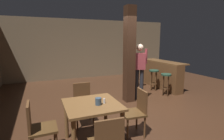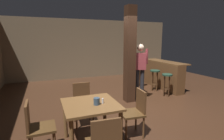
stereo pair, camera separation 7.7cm
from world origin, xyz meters
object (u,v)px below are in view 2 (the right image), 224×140
(salt_shaker, at_px, (103,101))
(bar_counter, at_px, (162,74))
(napkin_cup, at_px, (97,101))
(standing_person, at_px, (140,68))
(chair_west, at_px, (36,126))
(bar_stool_mid, at_px, (155,75))
(chair_east, at_px, (135,110))
(bar_stool_far, at_px, (141,73))
(bar_stool_near, at_px, (167,80))
(dining_table, at_px, (91,111))
(chair_north, at_px, (83,101))

(salt_shaker, distance_m, bar_counter, 4.28)
(napkin_cup, relative_size, standing_person, 0.07)
(chair_west, bearing_deg, salt_shaker, -5.65)
(salt_shaker, height_order, bar_stool_mid, salt_shaker)
(bar_counter, xyz_separation_m, bar_stool_mid, (-0.49, -0.20, 0.05))
(standing_person, bearing_deg, chair_east, -122.55)
(standing_person, relative_size, bar_stool_far, 2.32)
(salt_shaker, distance_m, bar_stool_far, 4.17)
(napkin_cup, height_order, bar_stool_far, napkin_cup)
(chair_west, distance_m, bar_stool_near, 4.27)
(napkin_cup, bearing_deg, chair_west, 172.41)
(bar_counter, bearing_deg, bar_stool_near, -119.01)
(bar_stool_near, bearing_deg, bar_stool_far, 96.59)
(chair_west, distance_m, bar_stool_mid, 4.58)
(bar_stool_near, bearing_deg, chair_east, -140.90)
(dining_table, bearing_deg, bar_stool_far, 47.24)
(bar_counter, height_order, bar_stool_mid, bar_counter)
(chair_north, height_order, bar_counter, bar_counter)
(chair_east, bearing_deg, chair_north, 134.07)
(chair_west, distance_m, bar_stool_far, 4.85)
(bar_counter, relative_size, bar_stool_near, 2.73)
(dining_table, height_order, bar_stool_far, dining_table)
(chair_east, xyz_separation_m, bar_counter, (2.63, 2.62, 0.02))
(chair_east, height_order, napkin_cup, chair_east)
(dining_table, distance_m, chair_west, 0.89)
(chair_north, xyz_separation_m, standing_person, (1.99, 0.93, 0.50))
(bar_counter, distance_m, bar_stool_near, 0.99)
(dining_table, xyz_separation_m, bar_stool_far, (2.87, 3.11, -0.08))
(chair_west, relative_size, bar_counter, 0.44)
(dining_table, distance_m, salt_shaker, 0.28)
(chair_north, bearing_deg, bar_stool_near, 16.37)
(standing_person, xyz_separation_m, bar_counter, (1.49, 0.82, -0.47))
(standing_person, distance_m, bar_stool_far, 1.63)
(standing_person, xyz_separation_m, bar_stool_far, (0.85, 1.31, -0.45))
(chair_east, xyz_separation_m, bar_stool_near, (2.15, 1.75, 0.04))
(dining_table, xyz_separation_m, salt_shaker, (0.20, -0.08, 0.18))
(dining_table, height_order, chair_north, chair_north)
(chair_east, bearing_deg, dining_table, 179.97)
(chair_east, height_order, salt_shaker, chair_east)
(chair_west, relative_size, bar_stool_far, 1.20)
(chair_east, xyz_separation_m, bar_stool_far, (1.99, 3.11, 0.04))
(chair_north, distance_m, bar_counter, 3.89)
(napkin_cup, bearing_deg, bar_stool_near, 32.04)
(chair_east, xyz_separation_m, chair_west, (-1.76, 0.03, 0.00))
(dining_table, relative_size, salt_shaker, 10.17)
(dining_table, relative_size, bar_stool_far, 1.25)
(napkin_cup, xyz_separation_m, bar_stool_mid, (2.95, 2.51, -0.25))
(chair_west, relative_size, standing_person, 0.52)
(chair_north, relative_size, napkin_cup, 7.43)
(bar_stool_near, height_order, bar_stool_far, bar_stool_far)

